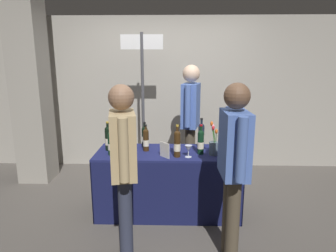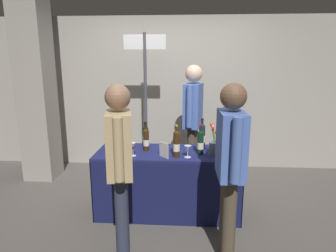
{
  "view_description": "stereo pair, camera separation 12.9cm",
  "coord_description": "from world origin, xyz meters",
  "px_view_note": "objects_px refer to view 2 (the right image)",
  "views": [
    {
      "loc": [
        0.08,
        -3.2,
        1.77
      ],
      "look_at": [
        0.0,
        0.0,
        1.04
      ],
      "focal_mm": 31.32,
      "sensor_mm": 36.0,
      "label": 1
    },
    {
      "loc": [
        0.21,
        -3.19,
        1.77
      ],
      "look_at": [
        0.0,
        0.0,
        1.04
      ],
      "focal_mm": 31.32,
      "sensor_mm": 36.0,
      "label": 2
    }
  ],
  "objects_px": {
    "flower_vase": "(213,146)",
    "booth_signpost": "(145,89)",
    "vendor_presenter": "(193,115)",
    "display_bottle_0": "(176,143)",
    "wine_glass_mid": "(188,149)",
    "taster_foreground_right": "(230,159)",
    "concrete_pillar": "(35,79)",
    "wine_glass_near_vendor": "(133,146)",
    "featured_wine_bottle": "(146,139)",
    "tasting_table": "(168,171)"
  },
  "relations": [
    {
      "from": "wine_glass_mid",
      "to": "taster_foreground_right",
      "type": "relative_size",
      "value": 0.08
    },
    {
      "from": "flower_vase",
      "to": "vendor_presenter",
      "type": "distance_m",
      "value": 0.96
    },
    {
      "from": "flower_vase",
      "to": "vendor_presenter",
      "type": "height_order",
      "value": "vendor_presenter"
    },
    {
      "from": "wine_glass_mid",
      "to": "taster_foreground_right",
      "type": "bearing_deg",
      "value": -60.11
    },
    {
      "from": "flower_vase",
      "to": "taster_foreground_right",
      "type": "bearing_deg",
      "value": -83.57
    },
    {
      "from": "wine_glass_near_vendor",
      "to": "vendor_presenter",
      "type": "height_order",
      "value": "vendor_presenter"
    },
    {
      "from": "display_bottle_0",
      "to": "taster_foreground_right",
      "type": "height_order",
      "value": "taster_foreground_right"
    },
    {
      "from": "featured_wine_bottle",
      "to": "taster_foreground_right",
      "type": "relative_size",
      "value": 0.19
    },
    {
      "from": "wine_glass_near_vendor",
      "to": "featured_wine_bottle",
      "type": "bearing_deg",
      "value": 60.07
    },
    {
      "from": "flower_vase",
      "to": "taster_foreground_right",
      "type": "xyz_separation_m",
      "value": [
        0.08,
        -0.71,
        0.09
      ]
    },
    {
      "from": "vendor_presenter",
      "to": "booth_signpost",
      "type": "bearing_deg",
      "value": -87.46
    },
    {
      "from": "tasting_table",
      "to": "wine_glass_near_vendor",
      "type": "height_order",
      "value": "wine_glass_near_vendor"
    },
    {
      "from": "display_bottle_0",
      "to": "taster_foreground_right",
      "type": "bearing_deg",
      "value": -52.76
    },
    {
      "from": "display_bottle_0",
      "to": "vendor_presenter",
      "type": "xyz_separation_m",
      "value": [
        0.19,
        0.99,
        0.13
      ]
    },
    {
      "from": "tasting_table",
      "to": "flower_vase",
      "type": "bearing_deg",
      "value": -11.34
    },
    {
      "from": "concrete_pillar",
      "to": "display_bottle_0",
      "type": "height_order",
      "value": "concrete_pillar"
    },
    {
      "from": "wine_glass_mid",
      "to": "flower_vase",
      "type": "xyz_separation_m",
      "value": [
        0.28,
        0.08,
        0.01
      ]
    },
    {
      "from": "wine_glass_near_vendor",
      "to": "booth_signpost",
      "type": "height_order",
      "value": "booth_signpost"
    },
    {
      "from": "concrete_pillar",
      "to": "tasting_table",
      "type": "distance_m",
      "value": 2.42
    },
    {
      "from": "concrete_pillar",
      "to": "wine_glass_mid",
      "type": "distance_m",
      "value": 2.57
    },
    {
      "from": "featured_wine_bottle",
      "to": "wine_glass_near_vendor",
      "type": "relative_size",
      "value": 2.08
    },
    {
      "from": "wine_glass_mid",
      "to": "booth_signpost",
      "type": "bearing_deg",
      "value": 118.46
    },
    {
      "from": "tasting_table",
      "to": "vendor_presenter",
      "type": "height_order",
      "value": "vendor_presenter"
    },
    {
      "from": "wine_glass_mid",
      "to": "booth_signpost",
      "type": "distance_m",
      "value": 1.38
    },
    {
      "from": "wine_glass_near_vendor",
      "to": "concrete_pillar",
      "type": "bearing_deg",
      "value": 145.23
    },
    {
      "from": "flower_vase",
      "to": "booth_signpost",
      "type": "height_order",
      "value": "booth_signpost"
    },
    {
      "from": "wine_glass_near_vendor",
      "to": "wine_glass_mid",
      "type": "relative_size",
      "value": 1.13
    },
    {
      "from": "tasting_table",
      "to": "vendor_presenter",
      "type": "distance_m",
      "value": 1.01
    },
    {
      "from": "flower_vase",
      "to": "tasting_table",
      "type": "bearing_deg",
      "value": 168.66
    },
    {
      "from": "flower_vase",
      "to": "concrete_pillar",
      "type": "bearing_deg",
      "value": 157.17
    },
    {
      "from": "display_bottle_0",
      "to": "concrete_pillar",
      "type": "bearing_deg",
      "value": 151.71
    },
    {
      "from": "flower_vase",
      "to": "booth_signpost",
      "type": "distance_m",
      "value": 1.46
    },
    {
      "from": "concrete_pillar",
      "to": "flower_vase",
      "type": "relative_size",
      "value": 7.94
    },
    {
      "from": "featured_wine_bottle",
      "to": "booth_signpost",
      "type": "relative_size",
      "value": 0.14
    },
    {
      "from": "booth_signpost",
      "to": "concrete_pillar",
      "type": "bearing_deg",
      "value": 179.53
    },
    {
      "from": "tasting_table",
      "to": "taster_foreground_right",
      "type": "xyz_separation_m",
      "value": [
        0.58,
        -0.81,
        0.44
      ]
    },
    {
      "from": "display_bottle_0",
      "to": "wine_glass_mid",
      "type": "bearing_deg",
      "value": -3.63
    },
    {
      "from": "vendor_presenter",
      "to": "taster_foreground_right",
      "type": "height_order",
      "value": "vendor_presenter"
    },
    {
      "from": "tasting_table",
      "to": "wine_glass_mid",
      "type": "relative_size",
      "value": 12.46
    },
    {
      "from": "wine_glass_mid",
      "to": "featured_wine_bottle",
      "type": "bearing_deg",
      "value": 156.08
    },
    {
      "from": "featured_wine_bottle",
      "to": "booth_signpost",
      "type": "xyz_separation_m",
      "value": [
        -0.13,
        0.91,
        0.48
      ]
    },
    {
      "from": "wine_glass_near_vendor",
      "to": "booth_signpost",
      "type": "distance_m",
      "value": 1.22
    },
    {
      "from": "display_bottle_0",
      "to": "featured_wine_bottle",
      "type": "bearing_deg",
      "value": 150.19
    },
    {
      "from": "wine_glass_mid",
      "to": "taster_foreground_right",
      "type": "xyz_separation_m",
      "value": [
        0.36,
        -0.62,
        0.11
      ]
    },
    {
      "from": "display_bottle_0",
      "to": "flower_vase",
      "type": "relative_size",
      "value": 0.94
    },
    {
      "from": "concrete_pillar",
      "to": "taster_foreground_right",
      "type": "distance_m",
      "value": 3.17
    },
    {
      "from": "featured_wine_bottle",
      "to": "booth_signpost",
      "type": "distance_m",
      "value": 1.04
    },
    {
      "from": "featured_wine_bottle",
      "to": "vendor_presenter",
      "type": "relative_size",
      "value": 0.18
    },
    {
      "from": "display_bottle_0",
      "to": "vendor_presenter",
      "type": "relative_size",
      "value": 0.21
    },
    {
      "from": "wine_glass_near_vendor",
      "to": "flower_vase",
      "type": "xyz_separation_m",
      "value": [
        0.87,
        0.07,
        -0.0
      ]
    }
  ]
}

